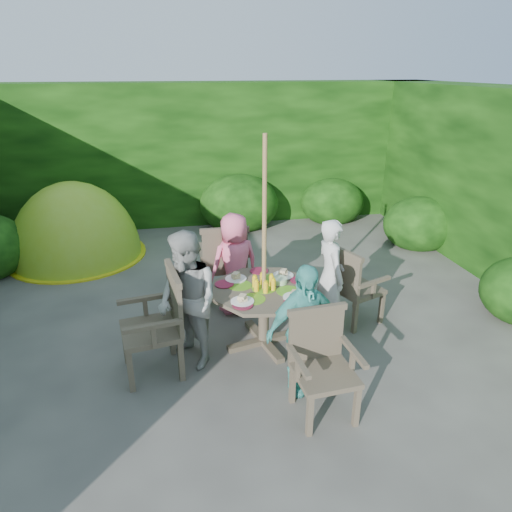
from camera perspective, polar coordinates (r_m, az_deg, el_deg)
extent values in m
plane|color=#494641|center=(5.43, -2.34, -7.84)|extent=(60.00, 60.00, 0.00)
cube|color=black|center=(8.78, -6.89, 12.64)|extent=(9.00, 1.00, 2.50)
cylinder|color=#41372A|center=(4.83, 0.97, -7.73)|extent=(0.11, 0.11, 0.62)
cube|color=#41372A|center=(4.98, 0.95, -10.53)|extent=(0.82, 0.27, 0.05)
cube|color=#41372A|center=(4.98, 0.95, -10.53)|extent=(0.27, 0.82, 0.05)
cylinder|color=#41372A|center=(4.67, 0.99, -4.27)|extent=(1.35, 1.35, 0.04)
cylinder|color=#569E1B|center=(4.46, -0.43, -5.39)|extent=(0.25, 0.25, 0.00)
cylinder|color=#569E1B|center=(4.62, 4.12, -4.41)|extent=(0.25, 0.25, 0.00)
cylinder|color=#569E1B|center=(4.73, -2.05, -3.69)|extent=(0.25, 0.25, 0.00)
cylinder|color=#569E1B|center=(4.88, 2.30, -2.82)|extent=(0.25, 0.25, 0.00)
cylinder|color=#569E1B|center=(4.67, 1.00, -4.05)|extent=(0.25, 0.25, 0.00)
cylinder|color=white|center=(4.94, 3.40, -2.43)|extent=(0.23, 0.23, 0.01)
cylinder|color=white|center=(4.86, -2.54, -2.85)|extent=(0.23, 0.23, 0.01)
cylinder|color=white|center=(4.40, -1.71, -5.69)|extent=(0.23, 0.23, 0.01)
cylinder|color=white|center=(4.49, 4.83, -5.17)|extent=(0.23, 0.23, 0.01)
cylinder|color=red|center=(4.84, 5.48, -3.05)|extent=(0.20, 0.20, 0.01)
cylinder|color=red|center=(5.04, 0.39, -1.86)|extent=(0.20, 0.20, 0.01)
cylinder|color=red|center=(4.75, -3.98, -3.52)|extent=(0.20, 0.20, 0.01)
cylinder|color=red|center=(4.34, -1.67, -6.13)|extent=(0.20, 0.20, 0.01)
cylinder|color=red|center=(4.40, 4.75, -5.77)|extent=(0.20, 0.20, 0.01)
cylinder|color=#6BB545|center=(4.77, 2.94, -3.06)|extent=(0.16, 0.16, 0.05)
cylinder|color=olive|center=(4.48, 1.03, 1.02)|extent=(0.05, 0.05, 2.20)
cube|color=#41372A|center=(5.34, 12.53, -4.04)|extent=(0.61, 0.62, 0.05)
cube|color=#41372A|center=(5.45, 15.41, -6.23)|extent=(0.06, 0.06, 0.39)
cube|color=#41372A|center=(5.69, 12.42, -4.61)|extent=(0.06, 0.06, 0.39)
cube|color=#41372A|center=(5.18, 12.26, -7.49)|extent=(0.06, 0.06, 0.39)
cube|color=#41372A|center=(5.44, 9.27, -5.71)|extent=(0.06, 0.06, 0.39)
cube|color=#41372A|center=(5.09, 10.94, -2.13)|extent=(0.20, 0.47, 0.47)
cube|color=#41372A|center=(5.11, 14.58, -3.18)|extent=(0.45, 0.21, 0.04)
cube|color=#41372A|center=(5.42, 10.92, -1.32)|extent=(0.45, 0.21, 0.04)
cube|color=#41372A|center=(4.45, -13.07, -9.13)|extent=(0.60, 0.62, 0.05)
cube|color=#41372A|center=(4.76, -16.01, -10.50)|extent=(0.06, 0.06, 0.44)
cube|color=#41372A|center=(4.37, -15.43, -13.67)|extent=(0.06, 0.06, 0.44)
cube|color=#41372A|center=(4.79, -10.45, -9.68)|extent=(0.06, 0.06, 0.44)
cube|color=#41372A|center=(4.41, -9.33, -12.74)|extent=(0.06, 0.06, 0.44)
cube|color=#41372A|center=(4.34, -10.10, -5.44)|extent=(0.12, 0.55, 0.52)
cube|color=#41372A|center=(4.59, -13.78, -5.18)|extent=(0.53, 0.13, 0.04)
cube|color=#41372A|center=(4.11, -12.78, -8.55)|extent=(0.53, 0.13, 0.04)
cube|color=#41372A|center=(5.74, -4.06, -1.12)|extent=(0.55, 0.53, 0.05)
cube|color=#41372A|center=(6.06, -2.09, -2.09)|extent=(0.05, 0.05, 0.43)
cube|color=#41372A|center=(6.03, -6.37, -2.38)|extent=(0.05, 0.05, 0.43)
cube|color=#41372A|center=(5.66, -1.47, -3.98)|extent=(0.05, 0.05, 0.43)
cube|color=#41372A|center=(5.62, -6.07, -4.31)|extent=(0.05, 0.05, 0.43)
cube|color=#41372A|center=(5.41, -3.87, 0.53)|extent=(0.54, 0.06, 0.52)
cube|color=#41372A|center=(5.69, -1.43, 0.96)|extent=(0.07, 0.52, 0.04)
cube|color=#41372A|center=(5.65, -6.82, 0.61)|extent=(0.07, 0.52, 0.04)
cube|color=#41372A|center=(3.93, 8.59, -14.46)|extent=(0.51, 0.49, 0.05)
cube|color=#41372A|center=(3.85, 6.73, -19.21)|extent=(0.05, 0.05, 0.39)
cube|color=#41372A|center=(3.99, 12.47, -17.87)|extent=(0.05, 0.05, 0.39)
cube|color=#41372A|center=(4.14, 4.57, -15.63)|extent=(0.05, 0.05, 0.39)
cube|color=#41372A|center=(4.27, 9.91, -14.55)|extent=(0.05, 0.05, 0.39)
cube|color=#41372A|center=(3.95, 7.51, -9.71)|extent=(0.48, 0.07, 0.46)
cube|color=#41372A|center=(3.74, 5.28, -12.88)|extent=(0.08, 0.47, 0.04)
cube|color=#41372A|center=(3.91, 12.07, -11.57)|extent=(0.08, 0.47, 0.04)
imported|color=silver|center=(5.03, 9.26, -2.45)|extent=(0.33, 0.49, 1.28)
imported|color=#A4A49F|center=(4.41, -8.49, -5.60)|extent=(0.78, 0.83, 1.37)
imported|color=#F5658A|center=(5.35, -2.68, -0.98)|extent=(0.68, 0.53, 1.22)
imported|color=#4DB5A9|center=(4.07, 5.88, -9.15)|extent=(0.78, 0.48, 1.23)
ellipsoid|color=#93B522|center=(7.67, -21.26, 0.00)|extent=(2.18, 2.18, 2.35)
ellipsoid|color=black|center=(7.09, -22.73, -2.05)|extent=(0.70, 0.44, 0.81)
cylinder|color=yellow|center=(7.66, -21.27, 0.09)|extent=(2.05, 2.05, 0.03)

